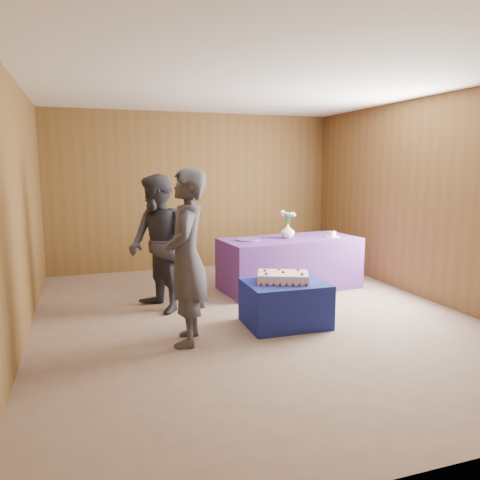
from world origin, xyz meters
name	(u,v)px	position (x,y,z in m)	size (l,w,h in m)	color
ground	(254,318)	(0.00, 0.00, 0.00)	(6.00, 6.00, 0.00)	#8B725F
room_shell	(255,165)	(0.00, 0.00, 1.80)	(5.04, 6.04, 2.72)	brown
cake_table	(285,303)	(0.25, -0.35, 0.25)	(0.90, 0.70, 0.50)	navy
serving_table	(289,263)	(0.97, 1.11, 0.38)	(2.00, 0.90, 0.75)	#6C3593
sheet_cake	(283,277)	(0.23, -0.32, 0.55)	(0.70, 0.60, 0.14)	white
vase	(288,231)	(0.94, 1.14, 0.85)	(0.20, 0.20, 0.21)	white
flower_spray	(288,214)	(0.94, 1.14, 1.11)	(0.23, 0.23, 0.17)	#265B24
platter	(248,239)	(0.33, 1.14, 0.76)	(0.37, 0.37, 0.02)	#6D4C99
plate	(333,236)	(1.63, 1.04, 0.76)	(0.22, 0.22, 0.01)	white
cake_slice	(333,234)	(1.63, 1.04, 0.80)	(0.10, 0.09, 0.09)	white
knife	(341,238)	(1.66, 0.84, 0.75)	(0.26, 0.02, 0.00)	silver
guest_left	(187,258)	(-0.92, -0.52, 0.89)	(0.65, 0.42, 1.77)	#373741
guest_right	(158,244)	(-1.02, 0.63, 0.85)	(0.83, 0.65, 1.70)	#2E2E37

